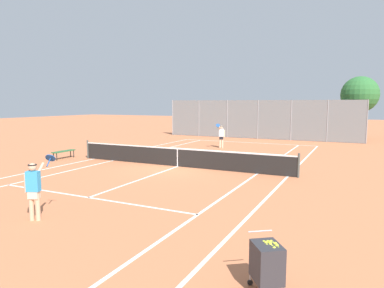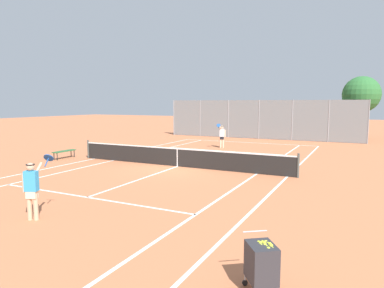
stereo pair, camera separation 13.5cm
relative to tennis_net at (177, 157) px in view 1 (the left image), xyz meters
name	(u,v)px [view 1 (the left image)]	position (x,y,z in m)	size (l,w,h in m)	color
ground_plane	(178,167)	(0.00, 0.00, -0.51)	(120.00, 120.00, 0.00)	#C67047
court_line_markings	(178,166)	(0.00, 0.00, -0.51)	(11.10, 23.90, 0.01)	white
tennis_net	(177,157)	(0.00, 0.00, 0.00)	(12.00, 0.10, 1.07)	#474C47
ball_cart	(267,262)	(6.91, -9.57, 0.02)	(0.74, 0.78, 0.96)	#2D2D33
player_near_side	(34,187)	(0.29, -8.78, 0.42)	(0.45, 0.88, 1.77)	#D8A884
player_far_left	(221,135)	(-0.65, 7.81, 0.42)	(0.45, 0.88, 1.77)	beige
loose_tennis_ball_0	(272,155)	(3.45, 5.95, -0.48)	(0.07, 0.07, 0.07)	#D1DB33
loose_tennis_ball_1	(262,161)	(3.49, 3.34, -0.48)	(0.07, 0.07, 0.07)	#D1DB33
courtside_bench	(64,152)	(-7.10, -0.73, -0.10)	(0.36, 1.50, 0.47)	#2D6638
back_fence	(258,119)	(0.00, 15.20, 1.24)	(17.64, 0.08, 3.50)	gray
tree_behind_left	(359,96)	(8.05, 19.07, 3.35)	(3.22, 3.22, 5.58)	brown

